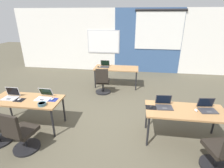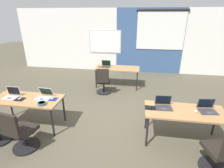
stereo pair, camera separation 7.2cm
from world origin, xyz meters
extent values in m
plane|color=#4C4738|center=(0.00, 0.00, 0.00)|extent=(24.00, 24.00, 0.00)
cube|color=silver|center=(0.00, 4.20, 1.40)|extent=(10.00, 0.20, 2.80)
cube|color=#385684|center=(1.17, 4.09, 1.40)|extent=(2.92, 0.01, 2.80)
cube|color=#B7B7BC|center=(-0.82, 4.09, 1.37)|extent=(1.48, 0.02, 1.04)
cube|color=white|center=(-0.82, 4.08, 1.37)|extent=(1.40, 0.02, 0.96)
cube|color=white|center=(1.61, 4.08, 1.87)|extent=(2.00, 0.02, 1.56)
cylinder|color=black|center=(1.61, 4.08, 2.70)|extent=(2.10, 0.10, 0.10)
cube|color=#A37547|center=(-1.75, -0.60, 0.70)|extent=(1.60, 0.70, 0.04)
cylinder|color=black|center=(-1.01, -0.90, 0.34)|extent=(0.04, 0.04, 0.68)
cylinder|color=black|center=(-2.49, -0.30, 0.34)|extent=(0.04, 0.04, 0.68)
cylinder|color=black|center=(-1.01, -0.30, 0.34)|extent=(0.04, 0.04, 0.68)
cube|color=#A37547|center=(1.75, -0.60, 0.70)|extent=(1.60, 0.70, 0.04)
cylinder|color=black|center=(1.01, -0.90, 0.34)|extent=(0.04, 0.04, 0.68)
cylinder|color=black|center=(1.01, -0.30, 0.34)|extent=(0.04, 0.04, 0.68)
cylinder|color=black|center=(2.49, -0.30, 0.34)|extent=(0.04, 0.04, 0.68)
cube|color=#A37547|center=(0.00, 2.20, 0.70)|extent=(1.60, 0.70, 0.04)
cylinder|color=black|center=(-0.74, 1.90, 0.34)|extent=(0.04, 0.04, 0.68)
cylinder|color=black|center=(0.74, 1.90, 0.34)|extent=(0.04, 0.04, 0.68)
cylinder|color=black|center=(-0.74, 2.50, 0.34)|extent=(0.04, 0.04, 0.68)
cylinder|color=black|center=(0.74, 2.50, 0.34)|extent=(0.04, 0.04, 0.68)
cube|color=#333338|center=(-0.44, 2.19, 0.73)|extent=(0.33, 0.24, 0.02)
cube|color=#4C4C4F|center=(-0.44, 2.14, 0.74)|extent=(0.09, 0.06, 0.00)
cube|color=#333338|center=(-0.44, 2.34, 0.84)|extent=(0.33, 0.07, 0.21)
cube|color=black|center=(-0.44, 2.33, 0.85)|extent=(0.30, 0.06, 0.19)
ellipsoid|color=black|center=(-0.67, 2.16, 0.74)|extent=(0.07, 0.11, 0.03)
cylinder|color=black|center=(-0.38, 1.55, 0.02)|extent=(0.52, 0.52, 0.04)
cylinder|color=black|center=(-0.38, 1.55, 0.21)|extent=(0.06, 0.06, 0.34)
cube|color=black|center=(-0.38, 1.55, 0.42)|extent=(0.48, 0.48, 0.08)
cube|color=black|center=(-0.36, 1.30, 0.69)|extent=(0.40, 0.10, 0.46)
sphere|color=black|center=(-0.40, 1.78, 0.02)|extent=(0.04, 0.04, 0.04)
sphere|color=black|center=(-0.15, 1.50, 0.02)|extent=(0.04, 0.04, 0.04)
sphere|color=black|center=(-0.60, 1.46, 0.02)|extent=(0.04, 0.04, 0.04)
cube|color=#333338|center=(2.18, -0.58, 0.73)|extent=(0.35, 0.27, 0.02)
cube|color=#4C4C4F|center=(2.19, -0.63, 0.74)|extent=(0.10, 0.07, 0.00)
cube|color=#333338|center=(2.16, -0.44, 0.85)|extent=(0.33, 0.09, 0.22)
cube|color=black|center=(2.16, -0.45, 0.85)|extent=(0.30, 0.08, 0.19)
ellipsoid|color=silver|center=(1.94, -0.60, 0.74)|extent=(0.07, 0.11, 0.03)
cylinder|color=black|center=(2.18, -1.29, 0.02)|extent=(0.52, 0.52, 0.04)
cylinder|color=black|center=(2.18, -1.29, 0.21)|extent=(0.06, 0.06, 0.34)
cube|color=black|center=(2.18, -1.29, 0.42)|extent=(0.54, 0.54, 0.08)
sphere|color=black|center=(2.12, -1.06, 0.02)|extent=(0.04, 0.04, 0.04)
cube|color=#333338|center=(1.33, -0.56, 0.73)|extent=(0.35, 0.25, 0.02)
cube|color=#4C4C4F|center=(1.34, -0.61, 0.74)|extent=(0.09, 0.07, 0.00)
cube|color=#333338|center=(1.32, -0.42, 0.85)|extent=(0.33, 0.07, 0.22)
cube|color=black|center=(1.32, -0.43, 0.85)|extent=(0.30, 0.06, 0.19)
cube|color=black|center=(1.06, -0.59, 0.72)|extent=(0.22, 0.19, 0.00)
ellipsoid|color=black|center=(1.06, -0.59, 0.74)|extent=(0.08, 0.11, 0.03)
cube|color=#B7B7BC|center=(-2.13, -0.63, 0.73)|extent=(0.33, 0.23, 0.02)
cube|color=#4C4C4F|center=(-2.13, -0.68, 0.74)|extent=(0.09, 0.06, 0.00)
cube|color=#B7B7BC|center=(-2.13, -0.50, 0.85)|extent=(0.33, 0.04, 0.22)
cube|color=black|center=(-2.13, -0.50, 0.85)|extent=(0.30, 0.03, 0.19)
cube|color=black|center=(-1.87, -0.66, 0.72)|extent=(0.22, 0.19, 0.00)
ellipsoid|color=#B2B2B7|center=(-1.87, -0.66, 0.74)|extent=(0.08, 0.11, 0.03)
cylinder|color=black|center=(-2.10, -1.23, 0.02)|extent=(0.52, 0.52, 0.04)
sphere|color=black|center=(-2.16, -1.00, 0.02)|extent=(0.04, 0.04, 0.04)
sphere|color=black|center=(-1.86, -1.24, 0.02)|extent=(0.04, 0.04, 0.04)
cube|color=silver|center=(-1.36, -0.56, 0.73)|extent=(0.34, 0.24, 0.02)
cube|color=#4C4C4F|center=(-1.37, -0.61, 0.74)|extent=(0.09, 0.06, 0.00)
cube|color=silver|center=(-1.36, -0.40, 0.84)|extent=(0.33, 0.10, 0.21)
cube|color=black|center=(-1.36, -0.41, 0.84)|extent=(0.30, 0.09, 0.18)
cube|color=navy|center=(-1.14, -0.54, 0.72)|extent=(0.22, 0.19, 0.00)
ellipsoid|color=#B2B2B7|center=(-1.14, -0.54, 0.74)|extent=(0.08, 0.11, 0.03)
cylinder|color=black|center=(-1.40, -1.33, 0.02)|extent=(0.52, 0.52, 0.04)
cylinder|color=black|center=(-1.40, -1.33, 0.21)|extent=(0.06, 0.06, 0.34)
cube|color=black|center=(-1.40, -1.33, 0.42)|extent=(0.51, 0.51, 0.08)
cube|color=black|center=(-1.44, -1.57, 0.69)|extent=(0.40, 0.13, 0.46)
sphere|color=black|center=(-1.36, -1.10, 0.02)|extent=(0.04, 0.04, 0.04)
sphere|color=black|center=(-1.19, -1.44, 0.02)|extent=(0.04, 0.04, 0.04)
sphere|color=black|center=(-1.63, -1.36, 0.02)|extent=(0.04, 0.04, 0.04)
cylinder|color=#3D6070|center=(-1.24, -0.82, 0.75)|extent=(0.17, 0.17, 0.05)
torus|color=#3D6070|center=(-1.24, -0.82, 0.78)|extent=(0.18, 0.18, 0.02)
cylinder|color=gold|center=(-1.24, -0.82, 0.77)|extent=(0.14, 0.14, 0.01)
camera|label=1|loc=(0.69, -3.80, 2.52)|focal=27.53mm
camera|label=2|loc=(0.76, -3.79, 2.52)|focal=27.53mm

